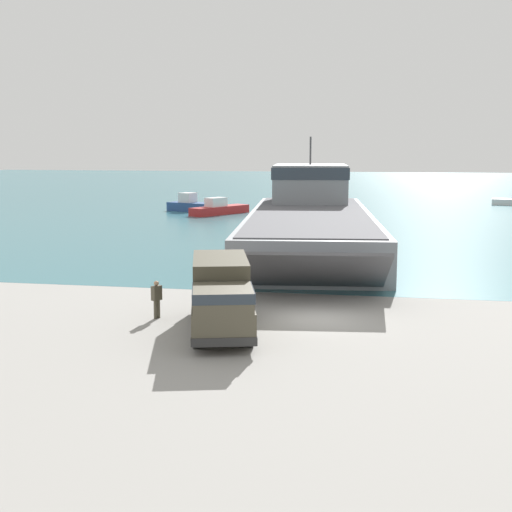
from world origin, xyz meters
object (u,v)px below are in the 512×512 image
object	(u,v)px
soldier_on_ramp	(157,297)
moored_boat_b	(219,209)
landing_craft	(310,217)
moored_boat_a	(190,205)
military_truck	(221,295)

from	to	relation	value
soldier_on_ramp	moored_boat_b	size ratio (longest dim) A/B	0.22
landing_craft	moored_boat_a	size ratio (longest dim) A/B	6.36
soldier_on_ramp	military_truck	bearing A→B (deg)	-175.10
landing_craft	soldier_on_ramp	distance (m)	25.60
moored_boat_a	moored_boat_b	distance (m)	5.37
moored_boat_a	moored_boat_b	xyz separation A→B (m)	(4.24, -3.30, -0.08)
landing_craft	military_truck	size ratio (longest dim) A/B	4.77
moored_boat_b	moored_boat_a	bearing A→B (deg)	171.85
moored_boat_a	military_truck	bearing A→B (deg)	37.59
landing_craft	moored_boat_b	bearing A→B (deg)	113.08
moored_boat_a	moored_boat_b	bearing A→B (deg)	72.55
soldier_on_ramp	moored_boat_a	size ratio (longest dim) A/B	0.29
landing_craft	military_truck	xyz separation A→B (m)	(-0.63, -26.84, -0.60)
moored_boat_a	soldier_on_ramp	bearing A→B (deg)	34.71
landing_craft	soldier_on_ramp	xyz separation A→B (m)	(-3.86, -25.28, -1.11)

